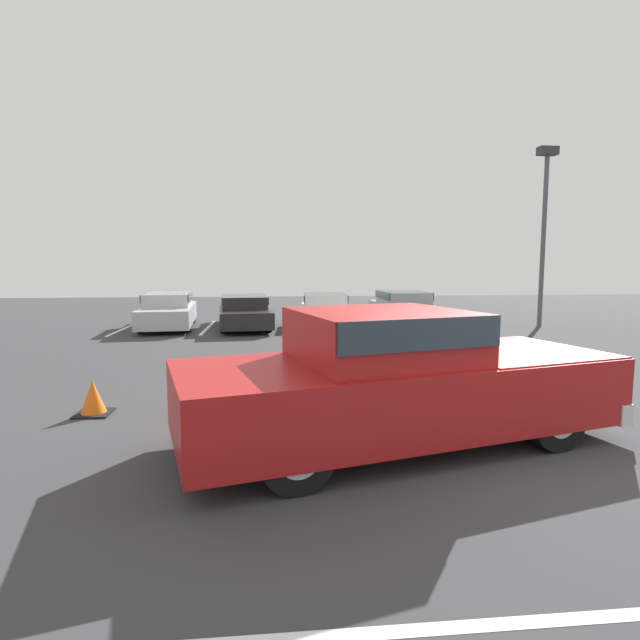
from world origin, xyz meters
TOP-DOWN VIEW (x-y plane):
  - ground_plane at (0.00, 0.00)m, footprint 60.00×60.00m
  - stall_stripe_a at (-7.82, 12.40)m, footprint 0.12×4.12m
  - stall_stripe_b at (-4.84, 12.40)m, footprint 0.12×4.12m
  - stall_stripe_c at (-1.86, 12.40)m, footprint 0.12×4.12m
  - stall_stripe_d at (1.11, 12.40)m, footprint 0.12×4.12m
  - stall_stripe_e at (4.09, 12.40)m, footprint 0.12×4.12m
  - aisle_stripe_foreground at (-0.86, -3.22)m, footprint 9.34×0.12m
  - pickup_truck at (-0.85, 0.10)m, footprint 6.03×3.49m
  - parked_sedan_a at (-6.27, 12.56)m, footprint 2.19×4.82m
  - parked_sedan_b at (-3.51, 12.32)m, footprint 2.20×4.89m
  - parked_sedan_c at (-0.49, 12.64)m, footprint 1.98×4.63m
  - parked_sedan_d at (2.55, 12.67)m, footprint 1.80×4.79m
  - light_post at (7.46, 11.55)m, footprint 0.70×0.36m
  - traffic_cone at (-5.27, 1.76)m, footprint 0.52×0.52m

SIDE VIEW (x-z plane):
  - ground_plane at x=0.00m, z-range 0.00..0.00m
  - stall_stripe_a at x=-7.82m, z-range 0.00..0.01m
  - stall_stripe_b at x=-4.84m, z-range 0.00..0.01m
  - stall_stripe_c at x=-1.86m, z-range 0.00..0.01m
  - stall_stripe_d at x=1.11m, z-range 0.00..0.01m
  - stall_stripe_e at x=4.09m, z-range 0.00..0.01m
  - aisle_stripe_foreground at x=-0.86m, z-range 0.00..0.01m
  - traffic_cone at x=-5.27m, z-range -0.02..0.52m
  - parked_sedan_b at x=-3.51m, z-range 0.05..1.22m
  - parked_sedan_c at x=-0.49m, z-range 0.04..1.25m
  - parked_sedan_a at x=-6.27m, z-range 0.04..1.30m
  - parked_sedan_d at x=2.55m, z-range 0.04..1.32m
  - pickup_truck at x=-0.85m, z-range -0.01..1.74m
  - light_post at x=7.46m, z-range 0.84..7.36m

